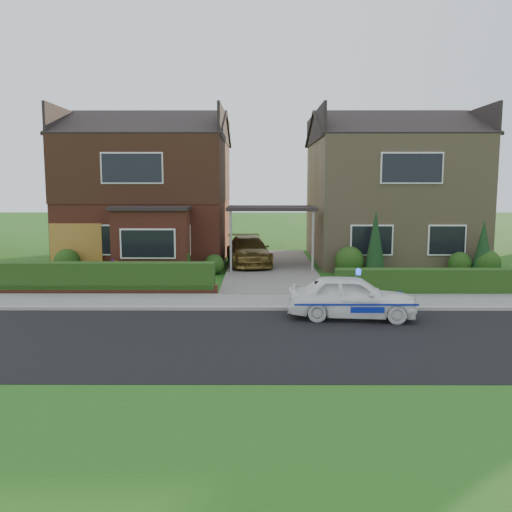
{
  "coord_description": "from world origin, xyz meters",
  "views": [
    {
      "loc": [
        -0.59,
        -12.7,
        3.73
      ],
      "look_at": [
        -0.64,
        3.5,
        1.58
      ],
      "focal_mm": 38.0,
      "sensor_mm": 36.0,
      "label": 1
    }
  ],
  "objects": [
    {
      "name": "potted_plant_b",
      "position": [
        -4.12,
        8.87,
        0.39
      ],
      "size": [
        0.55,
        0.54,
        0.77
      ],
      "primitive_type": "imported",
      "rotation": [
        0.0,
        0.0,
        0.84
      ],
      "color": "gray",
      "rests_on": "ground"
    },
    {
      "name": "conifer_a",
      "position": [
        4.2,
        9.2,
        1.3
      ],
      "size": [
        0.9,
        0.9,
        2.6
      ],
      "primitive_type": "cone",
      "color": "black",
      "rests_on": "ground"
    },
    {
      "name": "potted_plant_c",
      "position": [
        -6.22,
        8.4,
        0.4
      ],
      "size": [
        0.57,
        0.57,
        0.8
      ],
      "primitive_type": "imported",
      "rotation": [
        0.0,
        0.0,
        1.26
      ],
      "color": "gray",
      "rests_on": "ground"
    },
    {
      "name": "house_left",
      "position": [
        -5.78,
        13.9,
        3.81
      ],
      "size": [
        7.5,
        9.53,
        7.25
      ],
      "color": "brown",
      "rests_on": "ground"
    },
    {
      "name": "shrub_left_far",
      "position": [
        -8.5,
        9.5,
        0.54
      ],
      "size": [
        1.08,
        1.08,
        1.08
      ],
      "primitive_type": "sphere",
      "color": "#183210",
      "rests_on": "ground"
    },
    {
      "name": "road",
      "position": [
        0.0,
        0.0,
        0.0
      ],
      "size": [
        60.0,
        6.0,
        0.02
      ],
      "primitive_type": "cube",
      "color": "black",
      "rests_on": "ground"
    },
    {
      "name": "carport_link",
      "position": [
        0.0,
        10.95,
        2.66
      ],
      "size": [
        3.8,
        3.0,
        2.77
      ],
      "color": "black",
      "rests_on": "ground"
    },
    {
      "name": "shrub_right_mid",
      "position": [
        7.8,
        9.5,
        0.48
      ],
      "size": [
        0.96,
        0.96,
        0.96
      ],
      "primitive_type": "sphere",
      "color": "#183210",
      "rests_on": "ground"
    },
    {
      "name": "conifer_b",
      "position": [
        8.6,
        9.2,
        1.1
      ],
      "size": [
        0.9,
        0.9,
        2.2
      ],
      "primitive_type": "cone",
      "color": "black",
      "rests_on": "ground"
    },
    {
      "name": "ground",
      "position": [
        0.0,
        0.0,
        0.0
      ],
      "size": [
        120.0,
        120.0,
        0.0
      ],
      "primitive_type": "plane",
      "color": "#224F15",
      "rests_on": "ground"
    },
    {
      "name": "grass_verge",
      "position": [
        0.0,
        -5.0,
        0.0
      ],
      "size": [
        60.0,
        4.0,
        0.01
      ],
      "primitive_type": "cube",
      "color": "#224F15",
      "rests_on": "ground"
    },
    {
      "name": "sidewalk",
      "position": [
        0.0,
        4.1,
        0.05
      ],
      "size": [
        60.0,
        2.0,
        0.1
      ],
      "primitive_type": "cube",
      "color": "slate",
      "rests_on": "ground"
    },
    {
      "name": "driveway_car",
      "position": [
        -1.0,
        11.61,
        0.75
      ],
      "size": [
        2.33,
        4.54,
        1.26
      ],
      "primitive_type": "imported",
      "rotation": [
        0.0,
        0.0,
        0.14
      ],
      "color": "brown",
      "rests_on": "driveway"
    },
    {
      "name": "dwarf_wall",
      "position": [
        -5.8,
        5.3,
        0.18
      ],
      "size": [
        7.7,
        0.25,
        0.36
      ],
      "primitive_type": "cube",
      "color": "brown",
      "rests_on": "ground"
    },
    {
      "name": "garage_door",
      "position": [
        -8.25,
        9.96,
        1.05
      ],
      "size": [
        2.2,
        0.1,
        2.1
      ],
      "primitive_type": "cube",
      "color": "olive",
      "rests_on": "ground"
    },
    {
      "name": "potted_plant_a",
      "position": [
        -3.12,
        6.0,
        0.41
      ],
      "size": [
        0.5,
        0.4,
        0.83
      ],
      "primitive_type": "imported",
      "rotation": [
        0.0,
        0.0,
        -0.26
      ],
      "color": "gray",
      "rests_on": "ground"
    },
    {
      "name": "shrub_left_near",
      "position": [
        -2.4,
        9.6,
        0.42
      ],
      "size": [
        0.84,
        0.84,
        0.84
      ],
      "primitive_type": "sphere",
      "color": "#183210",
      "rests_on": "ground"
    },
    {
      "name": "kerb",
      "position": [
        0.0,
        3.05,
        0.06
      ],
      "size": [
        60.0,
        0.16,
        0.12
      ],
      "primitive_type": "cube",
      "color": "#9E9993",
      "rests_on": "ground"
    },
    {
      "name": "shrub_right_near",
      "position": [
        3.2,
        9.4,
        0.6
      ],
      "size": [
        1.2,
        1.2,
        1.2
      ],
      "primitive_type": "sphere",
      "color": "#183210",
      "rests_on": "ground"
    },
    {
      "name": "shrub_right_far",
      "position": [
        8.8,
        9.2,
        0.54
      ],
      "size": [
        1.08,
        1.08,
        1.08
      ],
      "primitive_type": "sphere",
      "color": "#183210",
      "rests_on": "ground"
    },
    {
      "name": "police_car",
      "position": [
        2.05,
        2.12,
        0.61
      ],
      "size": [
        3.27,
        3.69,
        1.38
      ],
      "rotation": [
        0.0,
        0.0,
        1.46
      ],
      "color": "white",
      "rests_on": "ground"
    },
    {
      "name": "shrub_left_mid",
      "position": [
        -4.0,
        9.3,
        0.66
      ],
      "size": [
        1.32,
        1.32,
        1.32
      ],
      "primitive_type": "sphere",
      "color": "#183210",
      "rests_on": "ground"
    },
    {
      "name": "hedge_right",
      "position": [
        5.8,
        5.35,
        0.0
      ],
      "size": [
        7.5,
        0.55,
        0.8
      ],
      "primitive_type": "cube",
      "color": "#183210",
      "rests_on": "ground"
    },
    {
      "name": "house_right",
      "position": [
        5.8,
        13.99,
        3.66
      ],
      "size": [
        7.5,
        8.06,
        7.25
      ],
      "color": "#8F7B58",
      "rests_on": "ground"
    },
    {
      "name": "driveway",
      "position": [
        0.0,
        11.0,
        0.06
      ],
      "size": [
        3.8,
        12.0,
        0.12
      ],
      "primitive_type": "cube",
      "color": "#666059",
      "rests_on": "ground"
    },
    {
      "name": "hedge_left",
      "position": [
        -5.8,
        5.45,
        0.0
      ],
      "size": [
        7.5,
        0.55,
        0.9
      ],
      "primitive_type": "cube",
      "color": "#183210",
      "rests_on": "ground"
    }
  ]
}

